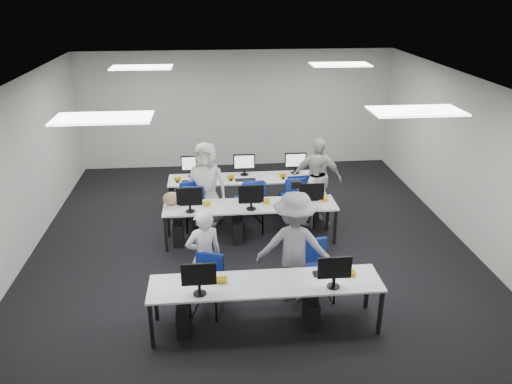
{
  "coord_description": "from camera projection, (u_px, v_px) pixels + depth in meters",
  "views": [
    {
      "loc": [
        -0.67,
        -8.18,
        4.53
      ],
      "look_at": [
        0.1,
        0.17,
        1.0
      ],
      "focal_mm": 35.0,
      "sensor_mm": 36.0,
      "label": 1
    }
  ],
  "objects": [
    {
      "name": "room",
      "position": [
        251.0,
        170.0,
        8.74
      ],
      "size": [
        9.0,
        9.02,
        3.0
      ],
      "color": "black",
      "rests_on": "ground"
    },
    {
      "name": "ceiling_panels",
      "position": [
        251.0,
        85.0,
        8.16
      ],
      "size": [
        5.2,
        4.6,
        0.02
      ],
      "color": "white",
      "rests_on": "room"
    },
    {
      "name": "desk_front",
      "position": [
        266.0,
        286.0,
        6.85
      ],
      "size": [
        3.2,
        0.7,
        0.73
      ],
      "color": "silver",
      "rests_on": "ground"
    },
    {
      "name": "desk_mid",
      "position": [
        250.0,
        207.0,
        9.24
      ],
      "size": [
        3.2,
        0.7,
        0.73
      ],
      "color": "silver",
      "rests_on": "ground"
    },
    {
      "name": "desk_back",
      "position": [
        245.0,
        180.0,
        10.52
      ],
      "size": [
        3.2,
        0.7,
        0.73
      ],
      "color": "silver",
      "rests_on": "ground"
    },
    {
      "name": "equipment_front",
      "position": [
        252.0,
        307.0,
        6.94
      ],
      "size": [
        2.51,
        0.41,
        1.19
      ],
      "color": "#0D30B0",
      "rests_on": "desk_front"
    },
    {
      "name": "equipment_mid",
      "position": [
        240.0,
        224.0,
        9.33
      ],
      "size": [
        2.91,
        0.41,
        1.19
      ],
      "color": "white",
      "rests_on": "desk_mid"
    },
    {
      "name": "equipment_back",
      "position": [
        254.0,
        193.0,
        10.68
      ],
      "size": [
        2.91,
        0.41,
        1.19
      ],
      "color": "white",
      "rests_on": "desk_back"
    },
    {
      "name": "chair_0",
      "position": [
        207.0,
        295.0,
        7.35
      ],
      "size": [
        0.54,
        0.57,
        0.88
      ],
      "rotation": [
        0.0,
        0.0,
        -0.28
      ],
      "color": "navy",
      "rests_on": "ground"
    },
    {
      "name": "chair_1",
      "position": [
        316.0,
        281.0,
        7.67
      ],
      "size": [
        0.53,
        0.56,
        0.92
      ],
      "rotation": [
        0.0,
        0.0,
        0.17
      ],
      "color": "navy",
      "rests_on": "ground"
    },
    {
      "name": "chair_2",
      "position": [
        194.0,
        214.0,
        9.88
      ],
      "size": [
        0.56,
        0.59,
        0.91
      ],
      "rotation": [
        0.0,
        0.0,
        0.27
      ],
      "color": "navy",
      "rests_on": "ground"
    },
    {
      "name": "chair_3",
      "position": [
        253.0,
        215.0,
        9.82
      ],
      "size": [
        0.55,
        0.58,
        0.94
      ],
      "rotation": [
        0.0,
        0.0,
        -0.2
      ],
      "color": "navy",
      "rests_on": "ground"
    },
    {
      "name": "chair_4",
      "position": [
        301.0,
        209.0,
        10.07
      ],
      "size": [
        0.49,
        0.53,
        0.95
      ],
      "rotation": [
        0.0,
        0.0,
        0.06
      ],
      "color": "navy",
      "rests_on": "ground"
    },
    {
      "name": "chair_5",
      "position": [
        196.0,
        211.0,
        10.06
      ],
      "size": [
        0.48,
        0.52,
        0.88
      ],
      "rotation": [
        0.0,
        0.0,
        -0.12
      ],
      "color": "navy",
      "rests_on": "ground"
    },
    {
      "name": "chair_6",
      "position": [
        249.0,
        209.0,
        10.08
      ],
      "size": [
        0.6,
        0.63,
        0.96
      ],
      "rotation": [
        0.0,
        0.0,
        0.3
      ],
      "color": "navy",
      "rests_on": "ground"
    },
    {
      "name": "chair_7",
      "position": [
        293.0,
        205.0,
        10.29
      ],
      "size": [
        0.53,
        0.56,
        0.95
      ],
      "rotation": [
        0.0,
        0.0,
        0.13
      ],
      "color": "navy",
      "rests_on": "ground"
    },
    {
      "name": "handbag",
      "position": [
        171.0,
        199.0,
        9.17
      ],
      "size": [
        0.35,
        0.25,
        0.26
      ],
      "primitive_type": "ellipsoid",
      "rotation": [
        0.0,
        0.0,
        0.18
      ],
      "color": "#886346",
      "rests_on": "desk_mid"
    },
    {
      "name": "student_0",
      "position": [
        204.0,
        256.0,
        7.44
      ],
      "size": [
        0.64,
        0.51,
        1.51
      ],
      "primitive_type": "imported",
      "rotation": [
        0.0,
        0.0,
        3.45
      ],
      "color": "silver",
      "rests_on": "ground"
    },
    {
      "name": "student_1",
      "position": [
        314.0,
        191.0,
        9.8
      ],
      "size": [
        0.74,
        0.59,
        1.49
      ],
      "primitive_type": "imported",
      "rotation": [
        0.0,
        0.0,
        3.11
      ],
      "color": "silver",
      "rests_on": "ground"
    },
    {
      "name": "student_2",
      "position": [
        207.0,
        184.0,
        9.88
      ],
      "size": [
        0.96,
        0.78,
        1.7
      ],
      "primitive_type": "imported",
      "rotation": [
        0.0,
        0.0,
        -0.33
      ],
      "color": "silver",
      "rests_on": "ground"
    },
    {
      "name": "student_3",
      "position": [
        317.0,
        179.0,
        10.15
      ],
      "size": [
        1.06,
        0.64,
        1.69
      ],
      "primitive_type": "imported",
      "rotation": [
        0.0,
        0.0,
        -0.25
      ],
      "color": "silver",
      "rests_on": "ground"
    },
    {
      "name": "photographer",
      "position": [
        294.0,
        247.0,
        7.46
      ],
      "size": [
        1.23,
        0.83,
        1.76
      ],
      "primitive_type": "imported",
      "rotation": [
        0.0,
        0.0,
        2.98
      ],
      "color": "slate",
      "rests_on": "ground"
    },
    {
      "name": "dslr_camera",
      "position": [
        296.0,
        184.0,
        7.26
      ],
      "size": [
        0.17,
        0.2,
        0.1
      ],
      "primitive_type": "cube",
      "rotation": [
        0.0,
        0.0,
        2.98
      ],
      "color": "black",
      "rests_on": "photographer"
    }
  ]
}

